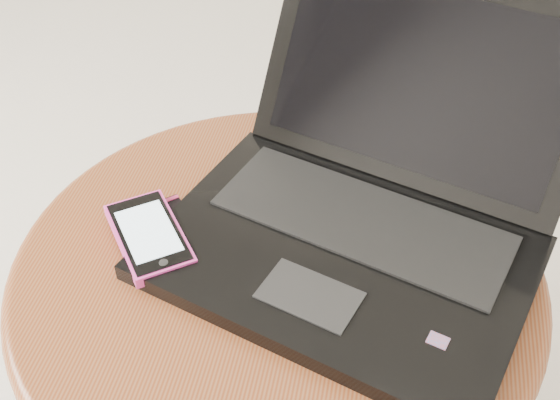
# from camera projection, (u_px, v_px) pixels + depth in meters

# --- Properties ---
(table) EXTENTS (0.59, 0.59, 0.47)m
(table) POSITION_uv_depth(u_px,v_px,m) (277.00, 318.00, 0.84)
(table) COLOR #552D14
(table) RESTS_ON ground
(laptop) EXTENTS (0.49, 0.50, 0.23)m
(laptop) POSITION_uv_depth(u_px,v_px,m) (365.00, 204.00, 0.77)
(laptop) COLOR black
(laptop) RESTS_ON table
(phone_black) EXTENTS (0.11, 0.12, 0.01)m
(phone_black) POSITION_uv_depth(u_px,v_px,m) (174.00, 232.00, 0.79)
(phone_black) COLOR black
(phone_black) RESTS_ON table
(phone_pink) EXTENTS (0.13, 0.14, 0.02)m
(phone_pink) POSITION_uv_depth(u_px,v_px,m) (149.00, 236.00, 0.77)
(phone_pink) COLOR #E539A0
(phone_pink) RESTS_ON phone_black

